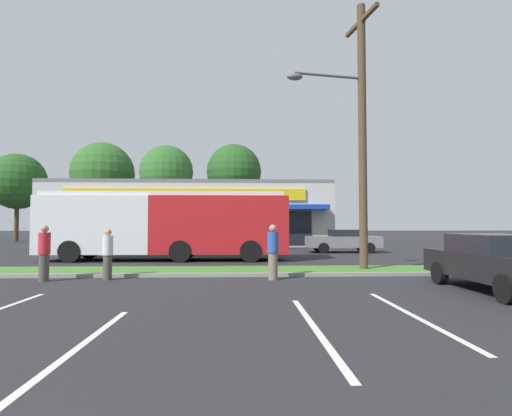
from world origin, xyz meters
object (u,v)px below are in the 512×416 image
(pedestrian_near_bench, at_px, (108,254))
(city_bus, at_px, (166,224))
(car_1, at_px, (500,262))
(pedestrian_by_pole, at_px, (273,252))
(pedestrian_mid, at_px, (44,253))
(utility_pole, at_px, (359,127))
(car_2, at_px, (344,240))

(pedestrian_near_bench, bearing_deg, city_bus, 48.21)
(car_1, distance_m, pedestrian_by_pole, 6.11)
(pedestrian_by_pole, distance_m, pedestrian_mid, 6.94)
(utility_pole, xyz_separation_m, pedestrian_mid, (-10.26, -2.04, -4.43))
(car_1, bearing_deg, city_bus, -133.41)
(utility_pole, xyz_separation_m, pedestrian_by_pole, (-3.32, -1.95, -4.43))
(city_bus, relative_size, car_1, 2.48)
(car_2, bearing_deg, pedestrian_by_pole, 66.28)
(utility_pole, bearing_deg, pedestrian_mid, -168.75)
(city_bus, xyz_separation_m, pedestrian_by_pole, (4.60, -7.12, -0.91))
(car_1, xyz_separation_m, pedestrian_mid, (-12.51, 2.42, 0.10))
(car_1, height_order, car_2, car_1)
(pedestrian_near_bench, bearing_deg, car_1, -51.58)
(pedestrian_mid, bearing_deg, car_2, 166.97)
(pedestrian_mid, bearing_deg, pedestrian_by_pole, 122.64)
(utility_pole, xyz_separation_m, city_bus, (-7.93, 5.17, -3.52))
(pedestrian_by_pole, bearing_deg, car_1, -130.68)
(pedestrian_mid, bearing_deg, car_1, 110.98)
(utility_pole, bearing_deg, car_1, -63.21)
(city_bus, height_order, car_1, city_bus)
(city_bus, bearing_deg, utility_pole, 147.41)
(pedestrian_near_bench, bearing_deg, car_2, 11.49)
(utility_pole, relative_size, city_bus, 0.84)
(car_1, xyz_separation_m, pedestrian_near_bench, (-10.71, 2.70, 0.04))
(city_bus, bearing_deg, pedestrian_near_bench, 86.16)
(utility_pole, relative_size, pedestrian_near_bench, 6.27)
(city_bus, distance_m, car_1, 14.05)
(utility_pole, height_order, car_2, utility_pole)
(car_2, bearing_deg, pedestrian_mid, 45.05)
(pedestrian_near_bench, distance_m, pedestrian_mid, 1.83)
(utility_pole, distance_m, pedestrian_near_bench, 9.73)
(car_2, bearing_deg, utility_pole, 78.68)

